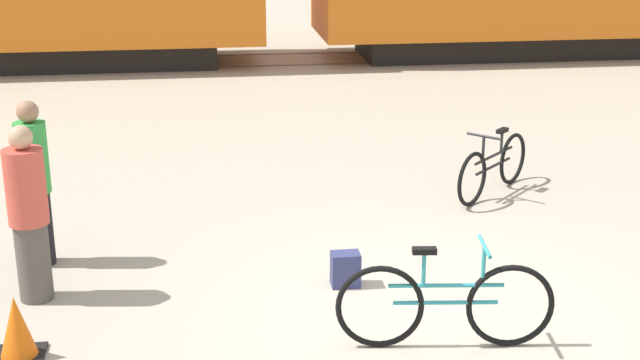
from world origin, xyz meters
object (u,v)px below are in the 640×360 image
object	(u,v)px
person_in_red	(29,215)
person_in_green	(35,183)
bicycle_black	(493,167)
backpack	(345,269)
bicycle_teal	(445,304)
traffic_cone	(17,330)

from	to	relation	value
person_in_red	person_in_green	xyz separation A→B (m)	(-0.08, 0.86, 0.03)
bicycle_black	person_in_red	bearing A→B (deg)	-155.74
backpack	bicycle_teal	bearing A→B (deg)	-64.66
bicycle_black	backpack	bearing A→B (deg)	-132.96
bicycle_teal	backpack	size ratio (longest dim) A/B	5.39
backpack	person_in_green	bearing A→B (deg)	162.31
bicycle_teal	backpack	bearing A→B (deg)	115.34
traffic_cone	backpack	bearing A→B (deg)	19.64
person_in_red	person_in_green	distance (m)	0.86
person_in_red	person_in_green	size ratio (longest dim) A/B	0.98
bicycle_teal	bicycle_black	distance (m)	4.14
person_in_red	traffic_cone	distance (m)	1.28
bicycle_teal	person_in_red	size ratio (longest dim) A/B	1.08
person_in_red	backpack	xyz separation A→B (m)	(2.94, -0.10, -0.67)
person_in_red	traffic_cone	bearing A→B (deg)	100.99
person_in_green	backpack	xyz separation A→B (m)	(3.02, -0.96, -0.70)
person_in_red	person_in_green	bearing A→B (deg)	-75.68
bicycle_black	traffic_cone	bearing A→B (deg)	-146.04
person_in_green	backpack	distance (m)	3.25
person_in_red	backpack	size ratio (longest dim) A/B	4.98
bicycle_teal	person_in_red	distance (m)	3.87
bicycle_teal	traffic_cone	world-z (taller)	bicycle_teal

